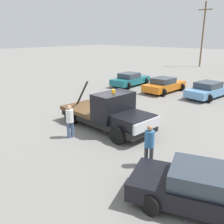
{
  "coord_description": "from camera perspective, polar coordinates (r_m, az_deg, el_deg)",
  "views": [
    {
      "loc": [
        9.23,
        -9.69,
        5.16
      ],
      "look_at": [
        0.5,
        0.0,
        1.05
      ],
      "focal_mm": 40.0,
      "sensor_mm": 36.0,
      "label": 1
    }
  ],
  "objects": [
    {
      "name": "ground_plane",
      "position": [
        14.35,
        -1.49,
        -3.6
      ],
      "size": [
        160.0,
        160.0,
        0.0
      ],
      "primitive_type": "plane",
      "color": "gray"
    },
    {
      "name": "parked_car_skyblue",
      "position": [
        22.54,
        21.26,
        4.75
      ],
      "size": [
        2.8,
        5.07,
        1.34
      ],
      "rotation": [
        0.0,
        0.0,
        1.45
      ],
      "color": "#669ED1",
      "rests_on": "ground"
    },
    {
      "name": "person_near_truck",
      "position": [
        10.09,
        8.52,
        -7.0
      ],
      "size": [
        0.39,
        0.39,
        1.75
      ],
      "rotation": [
        0.0,
        0.0,
        5.04
      ],
      "color": "#38383D",
      "rests_on": "ground"
    },
    {
      "name": "traffic_cone",
      "position": [
        18.46,
        1.01,
        2.07
      ],
      "size": [
        0.4,
        0.4,
        0.55
      ],
      "color": "black",
      "rests_on": "ground"
    },
    {
      "name": "utility_pole",
      "position": [
        43.62,
        20.06,
        16.55
      ],
      "size": [
        2.2,
        0.24,
        9.88
      ],
      "color": "brown",
      "rests_on": "ground"
    },
    {
      "name": "foreground_car",
      "position": [
        8.4,
        21.9,
        -16.42
      ],
      "size": [
        5.38,
        3.49,
        1.34
      ],
      "rotation": [
        0.0,
        0.0,
        0.35
      ],
      "color": "black",
      "rests_on": "ground"
    },
    {
      "name": "tow_truck",
      "position": [
        13.79,
        -0.49,
        -0.4
      ],
      "size": [
        6.09,
        2.63,
        2.51
      ],
      "rotation": [
        0.0,
        0.0,
        -0.07
      ],
      "color": "black",
      "rests_on": "ground"
    },
    {
      "name": "parked_car_teal",
      "position": [
        25.92,
        4.16,
        7.42
      ],
      "size": [
        2.5,
        4.62,
        1.34
      ],
      "rotation": [
        0.0,
        0.0,
        1.6
      ],
      "color": "#196670",
      "rests_on": "ground"
    },
    {
      "name": "parked_car_orange",
      "position": [
        23.51,
        11.82,
        6.06
      ],
      "size": [
        2.58,
        4.62,
        1.34
      ],
      "rotation": [
        0.0,
        0.0,
        1.53
      ],
      "color": "orange",
      "rests_on": "ground"
    },
    {
      "name": "person_at_hood",
      "position": [
        12.88,
        -9.63,
        -1.61
      ],
      "size": [
        0.39,
        0.39,
        1.73
      ],
      "rotation": [
        0.0,
        0.0,
        6.07
      ],
      "color": "#475B84",
      "rests_on": "ground"
    }
  ]
}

